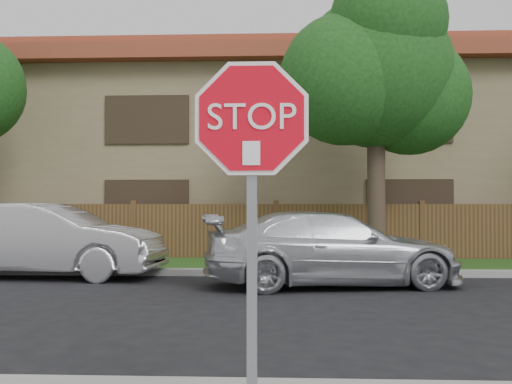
{
  "coord_description": "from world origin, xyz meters",
  "views": [
    {
      "loc": [
        0.21,
        -5.23,
        1.62
      ],
      "look_at": [
        0.01,
        -0.9,
        1.7
      ],
      "focal_mm": 42.0,
      "sensor_mm": 36.0,
      "label": 1
    }
  ],
  "objects": [
    {
      "name": "far_curb",
      "position": [
        0.0,
        8.15,
        0.07
      ],
      "size": [
        70.0,
        0.3,
        0.15
      ],
      "primitive_type": "cube",
      "color": "gray",
      "rests_on": "ground"
    },
    {
      "name": "stop_sign",
      "position": [
        0.01,
        -1.48,
        1.83
      ],
      "size": [
        1.01,
        0.13,
        2.55
      ],
      "color": "gray",
      "rests_on": "sidewalk_near"
    },
    {
      "name": "fence",
      "position": [
        0.0,
        11.4,
        0.8
      ],
      "size": [
        70.0,
        0.12,
        1.6
      ],
      "primitive_type": "cube",
      "color": "#4D2F1B",
      "rests_on": "ground"
    },
    {
      "name": "tree_mid",
      "position": [
        2.52,
        9.57,
        4.87
      ],
      "size": [
        4.8,
        3.9,
        7.35
      ],
      "color": "#382B21",
      "rests_on": "ground"
    },
    {
      "name": "grass_strip",
      "position": [
        0.0,
        9.8,
        0.06
      ],
      "size": [
        70.0,
        3.0,
        0.12
      ],
      "primitive_type": "cube",
      "color": "#1E4714",
      "rests_on": "ground"
    },
    {
      "name": "sedan_right",
      "position": [
        1.15,
        6.52,
        0.73
      ],
      "size": [
        5.31,
        2.87,
        1.46
      ],
      "primitive_type": "imported",
      "rotation": [
        0.0,
        0.0,
        1.74
      ],
      "color": "silver",
      "rests_on": "ground"
    },
    {
      "name": "sedan_left",
      "position": [
        -4.9,
        7.6,
        0.81
      ],
      "size": [
        5.03,
        2.08,
        1.62
      ],
      "primitive_type": "imported",
      "rotation": [
        0.0,
        0.0,
        1.49
      ],
      "color": "silver",
      "rests_on": "ground"
    },
    {
      "name": "apartment_building",
      "position": [
        0.0,
        17.0,
        3.53
      ],
      "size": [
        35.2,
        9.2,
        7.2
      ],
      "color": "#877353",
      "rests_on": "ground"
    }
  ]
}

